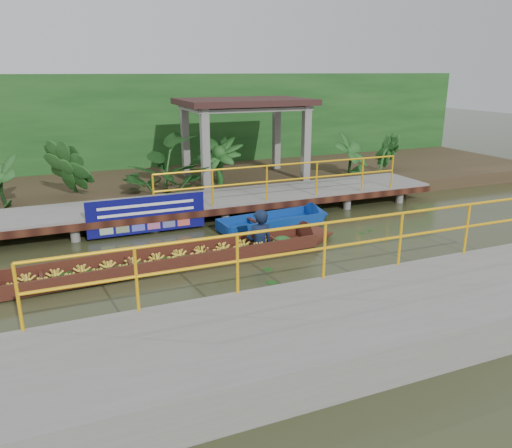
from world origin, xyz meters
name	(u,v)px	position (x,y,z in m)	size (l,w,h in m)	color
ground	(223,260)	(0.00, 0.00, 0.00)	(80.00, 80.00, 0.00)	#2C2E17
land_strip	(154,184)	(0.00, 7.50, 0.23)	(30.00, 8.00, 0.45)	#372C1B
far_dock	(184,204)	(0.02, 3.43, 0.48)	(16.00, 2.06, 1.66)	slate
near_dock	(370,323)	(1.00, -4.20, 0.30)	(18.00, 2.40, 1.73)	slate
pavilion	(244,110)	(3.00, 6.30, 2.82)	(4.40, 3.00, 3.00)	slate
foliage_backdrop	(139,127)	(0.00, 10.00, 2.00)	(30.00, 0.80, 4.00)	#144015
vendor_boat	(191,249)	(-0.69, 0.21, 0.31)	(8.73, 1.36, 2.24)	#3B1610
moored_blue_boat	(296,219)	(2.79, 1.86, 0.14)	(3.45, 1.20, 0.80)	navy
blue_banner	(147,215)	(-1.21, 2.48, 0.56)	(3.04, 0.04, 0.95)	#0B0B5B
tropical_plants	(214,164)	(1.54, 5.30, 1.20)	(14.21, 1.21, 1.51)	#144015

